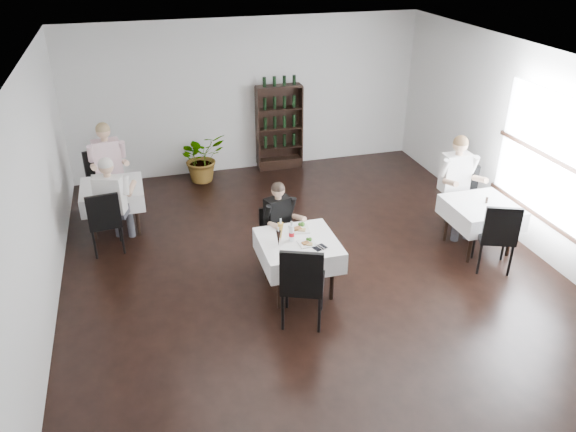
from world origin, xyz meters
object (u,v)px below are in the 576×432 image
(wine_shelf, at_px, (279,128))
(main_table, at_px, (298,250))
(potted_tree, at_px, (202,157))
(diner_main, at_px, (281,219))

(wine_shelf, distance_m, main_table, 4.41)
(potted_tree, bearing_deg, diner_main, -78.95)
(wine_shelf, relative_size, potted_tree, 1.81)
(main_table, bearing_deg, diner_main, 95.31)
(wine_shelf, bearing_deg, diner_main, -104.80)
(main_table, distance_m, diner_main, 0.69)
(wine_shelf, bearing_deg, potted_tree, -171.96)
(main_table, xyz_separation_m, diner_main, (-0.06, 0.67, 0.14))
(wine_shelf, height_order, potted_tree, wine_shelf)
(potted_tree, bearing_deg, wine_shelf, 8.04)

